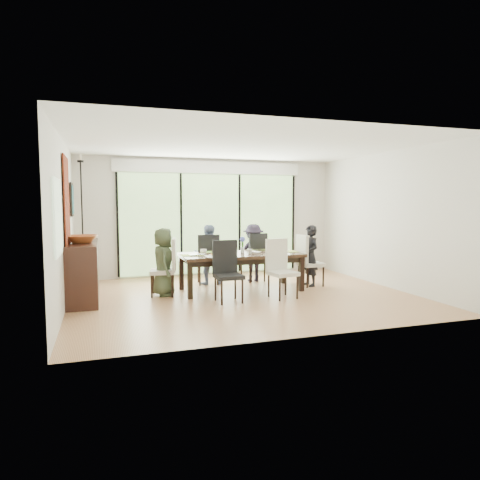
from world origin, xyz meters
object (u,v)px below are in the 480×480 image
object	(u,v)px
person_far_left	(208,254)
sideboard	(83,271)
table_top	(241,255)
chair_near_right	(283,269)
chair_far_left	(208,259)
chair_near_left	(229,271)
cup_c	(277,249)
chair_far_right	(253,257)
cup_a	(203,251)
chair_right_end	(311,260)
vase	(243,250)
person_far_right	(253,253)
person_left_end	(163,262)
person_right_end	(310,256)
cup_b	(250,251)
laptop	(199,255)
bowl	(82,239)
chair_left_end	(162,267)

from	to	relation	value
person_far_left	sideboard	bearing A→B (deg)	20.49
table_top	chair_near_right	world-z (taller)	chair_near_right
chair_far_left	chair_near_left	xyz separation A→B (m)	(-0.05, -1.72, 0.00)
cup_c	sideboard	bearing A→B (deg)	179.93
table_top	chair_far_right	distance (m)	1.03
cup_a	chair_near_right	bearing A→B (deg)	-40.36
chair_right_end	chair_near_right	bearing A→B (deg)	128.62
person_far_left	vase	xyz separation A→B (m)	(0.50, -0.78, 0.16)
table_top	chair_far_left	xyz separation A→B (m)	(-0.45, 0.85, -0.16)
chair_far_right	chair_right_end	bearing A→B (deg)	126.26
chair_near_left	person_far_left	world-z (taller)	person_far_left
chair_right_end	vase	distance (m)	1.47
person_far_right	person_left_end	bearing A→B (deg)	28.62
table_top	chair_right_end	bearing A→B (deg)	0.00
person_left_end	cup_a	size ratio (longest dim) A/B	10.40
cup_c	chair_right_end	bearing A→B (deg)	-8.13
chair_near_left	vase	world-z (taller)	chair_near_left
chair_near_left	person_right_end	distance (m)	2.16
cup_b	chair_far_left	bearing A→B (deg)	122.28
chair_far_left	laptop	size ratio (longest dim) A/B	3.33
person_left_end	cup_c	size ratio (longest dim) A/B	10.40
cup_c	chair_near_right	bearing A→B (deg)	-107.19
cup_a	sideboard	bearing A→B (deg)	-178.79
cup_b	bowl	size ratio (longest dim) A/B	0.18
chair_left_end	bowl	distance (m)	1.46
vase	cup_a	bearing A→B (deg)	172.41
chair_far_right	vase	distance (m)	0.98
person_left_end	bowl	distance (m)	1.45
chair_near_right	person_left_end	size ratio (longest dim) A/B	0.85
laptop	person_left_end	bearing A→B (deg)	160.21
person_left_end	cup_c	distance (m)	2.29
chair_left_end	person_left_end	size ratio (longest dim) A/B	0.85
chair_far_left	bowl	size ratio (longest dim) A/B	1.98
chair_right_end	cup_c	size ratio (longest dim) A/B	8.87
table_top	chair_right_end	distance (m)	1.51
table_top	chair_near_left	world-z (taller)	chair_near_left
chair_left_end	cup_a	distance (m)	0.85
person_far_right	cup_b	xyz separation A→B (m)	(-0.40, -0.93, 0.14)
chair_far_right	sideboard	distance (m)	3.49
person_right_end	bowl	xyz separation A→B (m)	(-4.34, 0.00, 0.45)
table_top	cup_a	world-z (taller)	cup_a
laptop	bowl	xyz separation A→B (m)	(-2.01, 0.10, 0.34)
chair_near_left	person_far_right	distance (m)	2.00
table_top	person_far_right	size ratio (longest dim) A/B	1.86
person_far_right	cup_b	bearing A→B (deg)	73.11
chair_near_right	laptop	distance (m)	1.57
person_right_end	person_far_left	bearing A→B (deg)	-118.04
chair_right_end	sideboard	world-z (taller)	chair_right_end
person_left_end	chair_left_end	bearing A→B (deg)	95.65
person_far_right	laptop	size ratio (longest dim) A/B	3.91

